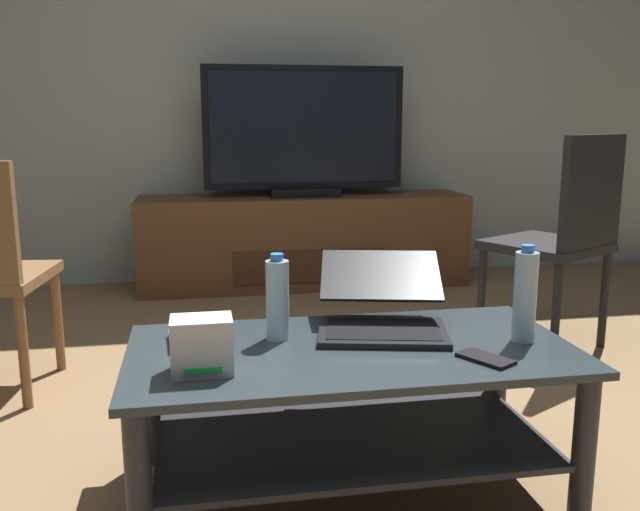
{
  "coord_description": "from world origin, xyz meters",
  "views": [
    {
      "loc": [
        -0.4,
        -1.8,
        1.01
      ],
      "look_at": [
        -0.0,
        0.39,
        0.56
      ],
      "focal_mm": 38.01,
      "sensor_mm": 36.0,
      "label": 1
    }
  ],
  "objects_px": {
    "television": "(304,134)",
    "tv_remote": "(178,341)",
    "cell_phone": "(486,359)",
    "media_cabinet": "(304,241)",
    "router_box": "(202,345)",
    "laptop": "(382,308)",
    "water_bottle_near": "(525,296)",
    "coffee_table": "(351,392)",
    "water_bottle_far": "(277,299)",
    "dining_chair": "(564,232)"
  },
  "relations": [
    {
      "from": "water_bottle_far",
      "to": "television",
      "type": "bearing_deg",
      "value": 79.06
    },
    {
      "from": "media_cabinet",
      "to": "water_bottle_far",
      "type": "distance_m",
      "value": 2.31
    },
    {
      "from": "laptop",
      "to": "water_bottle_near",
      "type": "bearing_deg",
      "value": -28.22
    },
    {
      "from": "media_cabinet",
      "to": "tv_remote",
      "type": "distance_m",
      "value": 2.37
    },
    {
      "from": "coffee_table",
      "to": "cell_phone",
      "type": "xyz_separation_m",
      "value": [
        0.31,
        -0.16,
        0.13
      ]
    },
    {
      "from": "television",
      "to": "tv_remote",
      "type": "relative_size",
      "value": 7.46
    },
    {
      "from": "water_bottle_far",
      "to": "tv_remote",
      "type": "distance_m",
      "value": 0.29
    },
    {
      "from": "media_cabinet",
      "to": "tv_remote",
      "type": "bearing_deg",
      "value": -107.33
    },
    {
      "from": "router_box",
      "to": "water_bottle_near",
      "type": "bearing_deg",
      "value": 5.05
    },
    {
      "from": "coffee_table",
      "to": "water_bottle_near",
      "type": "bearing_deg",
      "value": -4.94
    },
    {
      "from": "laptop",
      "to": "coffee_table",
      "type": "bearing_deg",
      "value": -129.83
    },
    {
      "from": "laptop",
      "to": "cell_phone",
      "type": "height_order",
      "value": "laptop"
    },
    {
      "from": "cell_phone",
      "to": "tv_remote",
      "type": "distance_m",
      "value": 0.81
    },
    {
      "from": "router_box",
      "to": "tv_remote",
      "type": "relative_size",
      "value": 0.92
    },
    {
      "from": "television",
      "to": "water_bottle_far",
      "type": "relative_size",
      "value": 4.96
    },
    {
      "from": "media_cabinet",
      "to": "router_box",
      "type": "bearing_deg",
      "value": -104.5
    },
    {
      "from": "water_bottle_near",
      "to": "router_box",
      "type": "bearing_deg",
      "value": -174.95
    },
    {
      "from": "water_bottle_near",
      "to": "water_bottle_far",
      "type": "bearing_deg",
      "value": 167.71
    },
    {
      "from": "water_bottle_far",
      "to": "cell_phone",
      "type": "distance_m",
      "value": 0.57
    },
    {
      "from": "water_bottle_near",
      "to": "water_bottle_far",
      "type": "height_order",
      "value": "water_bottle_near"
    },
    {
      "from": "dining_chair",
      "to": "water_bottle_far",
      "type": "relative_size",
      "value": 3.94
    },
    {
      "from": "cell_phone",
      "to": "media_cabinet",
      "type": "bearing_deg",
      "value": 60.86
    },
    {
      "from": "coffee_table",
      "to": "tv_remote",
      "type": "relative_size",
      "value": 7.43
    },
    {
      "from": "media_cabinet",
      "to": "cell_phone",
      "type": "height_order",
      "value": "media_cabinet"
    },
    {
      "from": "media_cabinet",
      "to": "router_box",
      "type": "relative_size",
      "value": 13.56
    },
    {
      "from": "coffee_table",
      "to": "tv_remote",
      "type": "distance_m",
      "value": 0.49
    },
    {
      "from": "dining_chair",
      "to": "cell_phone",
      "type": "xyz_separation_m",
      "value": [
        -0.85,
        -1.13,
        -0.12
      ]
    },
    {
      "from": "media_cabinet",
      "to": "television",
      "type": "xyz_separation_m",
      "value": [
        0.0,
        -0.02,
        0.65
      ]
    },
    {
      "from": "media_cabinet",
      "to": "water_bottle_near",
      "type": "distance_m",
      "value": 2.43
    },
    {
      "from": "laptop",
      "to": "television",
      "type": "bearing_deg",
      "value": 86.79
    },
    {
      "from": "coffee_table",
      "to": "cell_phone",
      "type": "distance_m",
      "value": 0.37
    },
    {
      "from": "dining_chair",
      "to": "water_bottle_far",
      "type": "distance_m",
      "value": 1.6
    },
    {
      "from": "dining_chair",
      "to": "water_bottle_near",
      "type": "distance_m",
      "value": 1.22
    },
    {
      "from": "laptop",
      "to": "tv_remote",
      "type": "bearing_deg",
      "value": -175.55
    },
    {
      "from": "dining_chair",
      "to": "water_bottle_near",
      "type": "xyz_separation_m",
      "value": [
        -0.69,
        -1.0,
        0.01
      ]
    },
    {
      "from": "router_box",
      "to": "cell_phone",
      "type": "height_order",
      "value": "router_box"
    },
    {
      "from": "coffee_table",
      "to": "tv_remote",
      "type": "xyz_separation_m",
      "value": [
        -0.46,
        0.1,
        0.14
      ]
    },
    {
      "from": "coffee_table",
      "to": "television",
      "type": "bearing_deg",
      "value": 84.02
    },
    {
      "from": "television",
      "to": "cell_phone",
      "type": "bearing_deg",
      "value": -88.55
    },
    {
      "from": "dining_chair",
      "to": "laptop",
      "type": "xyz_separation_m",
      "value": [
        -1.04,
        -0.81,
        -0.06
      ]
    },
    {
      "from": "coffee_table",
      "to": "dining_chair",
      "type": "distance_m",
      "value": 1.53
    },
    {
      "from": "tv_remote",
      "to": "media_cabinet",
      "type": "bearing_deg",
      "value": 68.7
    },
    {
      "from": "media_cabinet",
      "to": "cell_phone",
      "type": "bearing_deg",
      "value": -88.56
    },
    {
      "from": "laptop",
      "to": "router_box",
      "type": "xyz_separation_m",
      "value": [
        -0.52,
        -0.26,
        0.01
      ]
    },
    {
      "from": "television",
      "to": "water_bottle_far",
      "type": "distance_m",
      "value": 2.31
    },
    {
      "from": "laptop",
      "to": "cell_phone",
      "type": "relative_size",
      "value": 3.49
    },
    {
      "from": "water_bottle_near",
      "to": "media_cabinet",
      "type": "bearing_deg",
      "value": 95.37
    },
    {
      "from": "dining_chair",
      "to": "router_box",
      "type": "xyz_separation_m",
      "value": [
        -1.56,
        -1.08,
        -0.05
      ]
    },
    {
      "from": "router_box",
      "to": "media_cabinet",
      "type": "bearing_deg",
      "value": 75.5
    },
    {
      "from": "coffee_table",
      "to": "water_bottle_far",
      "type": "xyz_separation_m",
      "value": [
        -0.19,
        0.1,
        0.24
      ]
    }
  ]
}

